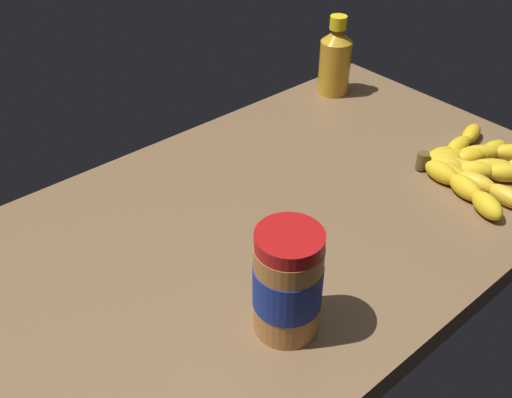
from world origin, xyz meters
The scene contains 4 objects.
ground_plane centered at (0.00, 0.00, -2.05)cm, with size 97.61×59.68×4.10cm, color brown.
banana_bunch centered at (30.58, -13.19, 1.49)cm, with size 23.79×20.01×3.30cm.
peanut_butter_jar centered at (-15.78, -16.86, 7.27)cm, with size 8.25×8.25×14.76cm.
honey_bottle centered at (34.87, 22.96, 7.19)cm, with size 6.41×6.41×16.17cm.
Camera 1 is at (-49.80, -50.75, 55.89)cm, focal length 40.77 mm.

